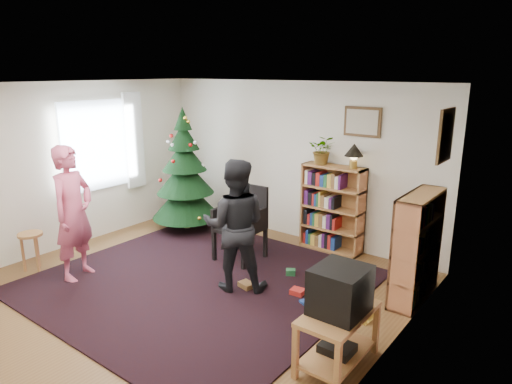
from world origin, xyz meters
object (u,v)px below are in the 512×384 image
Objects in this scene: christmas_tree at (185,180)px; bookshelf_back at (332,207)px; crt_tv at (340,290)px; person_standing at (73,213)px; armchair at (245,220)px; potted_plant at (323,150)px; picture_right at (446,135)px; stool at (31,242)px; picture_back at (362,122)px; tv_stand at (338,334)px; bookshelf_right at (417,246)px; table_lamp at (354,152)px; person_by_chair at (235,226)px.

bookshelf_back is at bearing 15.93° from christmas_tree.
crt_tv is 0.28× the size of person_standing.
potted_plant reaches higher than armchair.
christmas_tree is at bearing 165.84° from armchair.
picture_right reaches higher than stool.
picture_back reaches higher than stool.
tv_stand is 0.48× the size of person_standing.
armchair is 1.99× the size of stool.
picture_right is at bearing -76.63° from person_standing.
person_standing reaches higher than bookshelf_right.
bookshelf_right reaches higher than stool.
picture_right is 0.71× the size of tv_stand.
table_lamp reaches higher than tv_stand.
potted_plant is at bearing 65.37° from bookshelf_right.
crt_tv is at bearing -34.44° from armchair.
christmas_tree reaches higher than person_standing.
picture_right is 1.40× the size of potted_plant.
person_standing is 3.55m from potted_plant.
bookshelf_right is at bearing -37.94° from picture_back.
crt_tv is 3.61m from person_standing.
tv_stand is at bearing -34.40° from armchair.
picture_right is at bearing 1.38° from christmas_tree.
stool is 1.50× the size of table_lamp.
potted_plant reaches higher than person_by_chair.
person_standing is at bearing 119.33° from bookshelf_right.
tv_stand is at bearing -0.00° from crt_tv.
armchair is at bearing 95.94° from bookshelf_right.
crt_tv is (-0.00, 0.00, 0.44)m from tv_stand.
bookshelf_right is at bearing 85.98° from tv_stand.
armchair is 0.61× the size of person_standing.
person_standing is at bearing -127.54° from armchair.
bookshelf_right is (-0.14, -0.20, -1.29)m from picture_right.
christmas_tree is at bearing -165.76° from table_lamp.
bookshelf_right is 2.43× the size of stool.
bookshelf_back is 1.34m from armchair.
christmas_tree is at bearing -178.62° from picture_right.
table_lamp is (1.15, 1.04, 0.96)m from armchair.
potted_plant is (-1.61, 2.50, 1.19)m from tv_stand.
crt_tv is at bearing -97.69° from picture_right.
crt_tv is at bearing -60.64° from bookshelf_back.
bookshelf_back is (-1.66, 0.59, -1.29)m from picture_right.
person_by_chair is (1.85, 1.01, -0.06)m from person_standing.
christmas_tree reaches higher than stool.
potted_plant is 1.20× the size of table_lamp.
table_lamp is (3.17, 3.14, 1.13)m from stool.
potted_plant is at bearing 17.29° from christmas_tree.
picture_back is 0.71m from potted_plant.
stool is 4.60m from table_lamp.
tv_stand is at bearing -66.07° from table_lamp.
person_by_chair is at bearing -94.00° from potted_plant.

